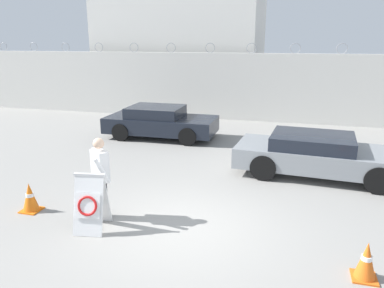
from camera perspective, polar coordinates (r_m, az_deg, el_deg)
The scene contains 9 objects.
ground_plane at distance 7.96m, azimuth -1.51°, elevation -12.53°, with size 90.00×90.00×0.00m, color gray.
perimeter_wall at distance 18.11m, azimuth 8.82°, elevation 8.54°, with size 36.00×0.30×3.62m.
building_block at distance 22.78m, azimuth -1.31°, elevation 13.95°, with size 8.95×5.93×6.22m.
barricade_sign at distance 7.89m, azimuth -15.19°, elevation -8.57°, with size 0.70×0.81×1.20m.
security_guard at distance 8.18m, azimuth -13.78°, elevation -4.47°, with size 0.57×0.63×1.80m.
traffic_cone_near at distance 9.27m, azimuth -23.45°, elevation -7.46°, with size 0.42×0.42×0.67m.
traffic_cone_mid at distance 6.90m, azimuth 25.02°, elevation -15.84°, with size 0.40×0.40×0.65m.
parked_car_front_coupe at distance 14.85m, azimuth -4.89°, elevation 3.38°, with size 4.32×2.01×1.24m.
parked_car_rear_sedan at distance 11.19m, azimuth 18.68°, elevation -1.52°, with size 4.79×2.28×1.18m.
Camera 1 is at (2.06, -6.72, 3.75)m, focal length 35.00 mm.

